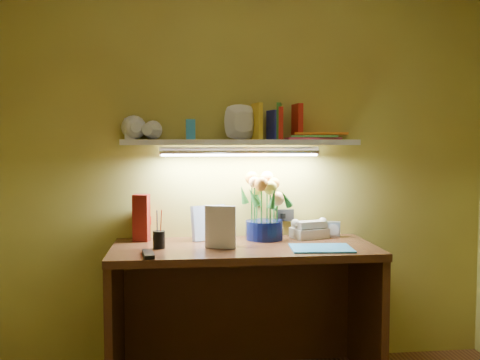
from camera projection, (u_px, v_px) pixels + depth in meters
name	position (u px, v px, depth m)	size (l,w,h in m)	color
desk	(244.00, 315.00, 2.87)	(1.40, 0.60, 0.75)	#371F0F
flower_bouquet	(264.00, 207.00, 3.02)	(0.23, 0.23, 0.37)	#080E3B
telephone	(309.00, 228.00, 3.07)	(0.19, 0.14, 0.11)	beige
desk_clock	(332.00, 229.00, 3.11)	(0.09, 0.05, 0.09)	#BCBDC1
whisky_bottle	(143.00, 217.00, 3.02)	(0.07, 0.07, 0.26)	#9F3C0C
whisky_box	(141.00, 218.00, 2.97)	(0.08, 0.08, 0.26)	#5F120C
pen_cup	(159.00, 234.00, 2.77)	(0.06, 0.06, 0.15)	black
art_card	(209.00, 223.00, 3.01)	(0.20, 0.04, 0.20)	white
tv_remote	(148.00, 254.00, 2.59)	(0.05, 0.17, 0.02)	black
blue_folder	(321.00, 248.00, 2.75)	(0.31, 0.23, 0.01)	#308FD0
desk_book_a	(210.00, 229.00, 2.80)	(0.14, 0.02, 0.19)	silver
desk_book_b	(205.00, 227.00, 2.77)	(0.16, 0.02, 0.22)	silver
wall_shelf	(237.00, 136.00, 2.98)	(1.31, 0.30, 0.24)	silver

